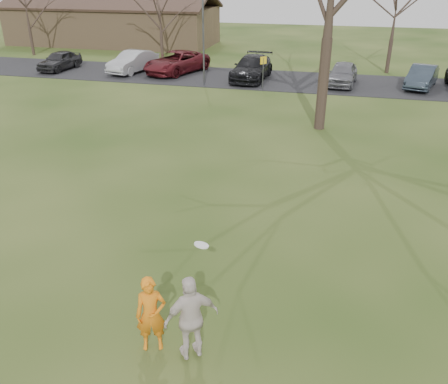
% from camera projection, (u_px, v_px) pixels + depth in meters
% --- Properties ---
extents(ground, '(120.00, 120.00, 0.00)m').
position_uv_depth(ground, '(178.00, 335.00, 9.89)').
color(ground, '#1E380F').
rests_on(ground, ground).
extents(parking_strip, '(62.00, 6.50, 0.04)m').
position_uv_depth(parking_strip, '(299.00, 81.00, 31.69)').
color(parking_strip, black).
rests_on(parking_strip, ground).
extents(player_defender, '(0.72, 0.59, 1.69)m').
position_uv_depth(player_defender, '(151.00, 314.00, 9.22)').
color(player_defender, orange).
rests_on(player_defender, ground).
extents(car_0, '(1.92, 4.14, 1.37)m').
position_uv_depth(car_0, '(60.00, 60.00, 34.89)').
color(car_0, '#28282B').
rests_on(car_0, parking_strip).
extents(car_1, '(2.60, 4.83, 1.51)m').
position_uv_depth(car_1, '(133.00, 62.00, 34.05)').
color(car_1, '#A9AAAF').
rests_on(car_1, parking_strip).
extents(car_2, '(4.24, 6.06, 1.54)m').
position_uv_depth(car_2, '(177.00, 62.00, 33.80)').
color(car_2, '#58141B').
rests_on(car_2, parking_strip).
extents(car_3, '(2.40, 5.43, 1.55)m').
position_uv_depth(car_3, '(252.00, 68.00, 31.85)').
color(car_3, black).
rests_on(car_3, parking_strip).
extents(car_4, '(2.12, 4.39, 1.45)m').
position_uv_depth(car_4, '(342.00, 74.00, 30.40)').
color(car_4, slate).
rests_on(car_4, parking_strip).
extents(car_5, '(2.59, 4.44, 1.38)m').
position_uv_depth(car_5, '(422.00, 77.00, 29.66)').
color(car_5, '#2B3641').
rests_on(car_5, parking_strip).
extents(catching_play, '(1.15, 1.01, 2.60)m').
position_uv_depth(catching_play, '(192.00, 318.00, 8.90)').
color(catching_play, beige).
rests_on(catching_play, ground).
extents(building, '(20.60, 8.50, 5.14)m').
position_uv_depth(building, '(113.00, 24.00, 46.57)').
color(building, '#8C6D4C').
rests_on(building, ground).
extents(lamp_post, '(0.34, 0.34, 6.27)m').
position_uv_depth(lamp_post, '(203.00, 22.00, 29.10)').
color(lamp_post, '#47474C').
rests_on(lamp_post, ground).
extents(sign_yellow, '(0.35, 0.35, 2.08)m').
position_uv_depth(sign_yellow, '(263.00, 67.00, 28.89)').
color(sign_yellow, '#47474C').
rests_on(sign_yellow, ground).
extents(small_tree_row, '(55.00, 5.90, 8.50)m').
position_uv_depth(small_tree_row, '(371.00, 16.00, 33.45)').
color(small_tree_row, '#352821').
rests_on(small_tree_row, ground).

